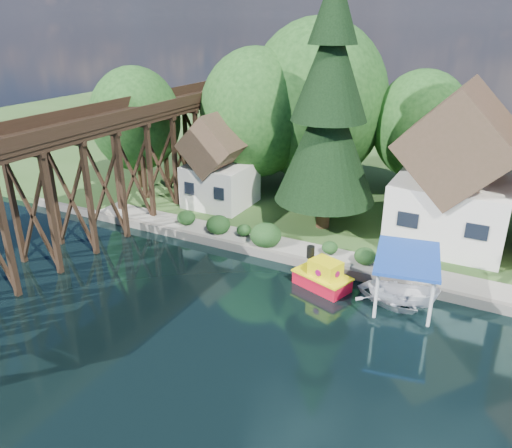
# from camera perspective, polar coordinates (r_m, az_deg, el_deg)

# --- Properties ---
(ground) EXTENTS (140.00, 140.00, 0.00)m
(ground) POSITION_cam_1_polar(r_m,az_deg,el_deg) (26.71, 0.10, -12.31)
(ground) COLOR black
(ground) RESTS_ON ground
(bank) EXTENTS (140.00, 52.00, 0.50)m
(bank) POSITION_cam_1_polar(r_m,az_deg,el_deg) (56.38, 16.39, 6.32)
(bank) COLOR #305220
(bank) RESTS_ON ground
(seawall) EXTENTS (60.00, 0.40, 0.62)m
(seawall) POSITION_cam_1_polar(r_m,az_deg,el_deg) (31.83, 13.33, -6.10)
(seawall) COLOR slate
(seawall) RESTS_ON ground
(promenade) EXTENTS (50.00, 2.60, 0.06)m
(promenade) POSITION_cam_1_polar(r_m,az_deg,el_deg) (32.54, 17.37, -5.45)
(promenade) COLOR gray
(promenade) RESTS_ON bank
(trestle_bridge) EXTENTS (4.12, 44.18, 9.30)m
(trestle_bridge) POSITION_cam_1_polar(r_m,az_deg,el_deg) (37.20, -18.49, 6.00)
(trestle_bridge) COLOR black
(trestle_bridge) RESTS_ON ground
(house_left) EXTENTS (7.64, 8.64, 11.02)m
(house_left) POSITION_cam_1_polar(r_m,az_deg,el_deg) (36.95, 21.80, 5.08)
(house_left) COLOR white
(house_left) RESTS_ON bank
(shed) EXTENTS (5.09, 5.40, 7.85)m
(shed) POSITION_cam_1_polar(r_m,az_deg,el_deg) (41.54, -4.13, 6.62)
(shed) COLOR white
(shed) RESTS_ON bank
(bg_trees) EXTENTS (49.90, 13.30, 10.57)m
(bg_trees) POSITION_cam_1_polar(r_m,az_deg,el_deg) (42.41, 15.02, 11.06)
(bg_trees) COLOR #382314
(bg_trees) RESTS_ON bank
(shrubs) EXTENTS (15.76, 2.47, 1.70)m
(shrubs) POSITION_cam_1_polar(r_m,az_deg,el_deg) (35.15, 0.43, -0.91)
(shrubs) COLOR #143A16
(shrubs) RESTS_ON bank
(conifer) EXTENTS (7.34, 7.34, 18.07)m
(conifer) POSITION_cam_1_polar(r_m,az_deg,el_deg) (35.78, 8.32, 12.65)
(conifer) COLOR #382314
(conifer) RESTS_ON bank
(tugboat) EXTENTS (3.83, 2.87, 2.47)m
(tugboat) POSITION_cam_1_polar(r_m,az_deg,el_deg) (30.58, 7.63, -5.99)
(tugboat) COLOR red
(tugboat) RESTS_ON ground
(boat_white_a) EXTENTS (4.76, 4.23, 0.81)m
(boat_white_a) POSITION_cam_1_polar(r_m,az_deg,el_deg) (29.98, 14.98, -7.98)
(boat_white_a) COLOR white
(boat_white_a) RESTS_ON ground
(boat_canopy) EXTENTS (4.18, 5.42, 3.16)m
(boat_canopy) POSITION_cam_1_polar(r_m,az_deg,el_deg) (29.40, 16.59, -6.70)
(boat_canopy) COLOR white
(boat_canopy) RESTS_ON ground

